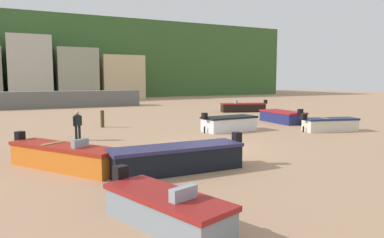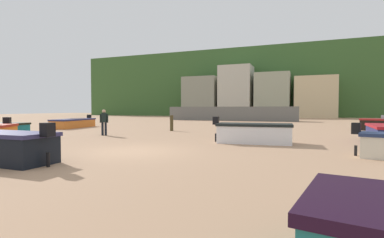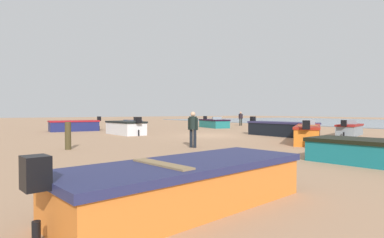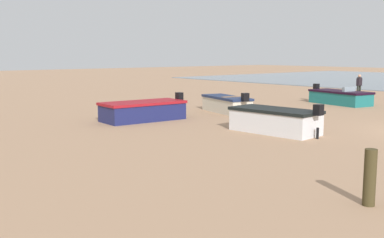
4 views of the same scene
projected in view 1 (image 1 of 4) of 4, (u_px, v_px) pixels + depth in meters
The scene contains 15 objects.
ground_plane at pixel (208, 148), 17.38m from camera, with size 160.00×160.00×0.00m, color tan.
headland_hill at pixel (58, 61), 75.50m from camera, with size 90.00×32.00×14.54m, color #375C2C.
harbor_pier at pixel (64, 99), 42.64m from camera, with size 18.02×2.40×1.95m, color #62635F.
townhouse_centre at pixel (30, 68), 55.79m from camera, with size 6.27×5.37×10.09m, color beige.
townhouse_right at pixel (76, 74), 59.34m from camera, with size 6.34×6.25×8.40m, color #9CA085.
townhouse_far_right at pixel (121, 77), 62.31m from camera, with size 7.09×5.49×7.44m, color #D0BA8C.
boat_navy_0 at pixel (282, 117), 27.65m from camera, with size 1.95×4.21×1.21m.
boat_white_1 at pixel (229, 124), 23.10m from camera, with size 3.87×1.84×1.27m.
boat_cream_3 at pixel (330, 124), 22.98m from camera, with size 3.81×2.10×1.17m.
boat_grey_4 at pixel (166, 209), 8.06m from camera, with size 2.20×3.69×1.09m.
boat_orange_5 at pixel (64, 157), 13.26m from camera, with size 3.72×4.72×1.23m.
boat_black_6 at pixel (243, 107), 36.76m from camera, with size 4.87×2.50×1.22m.
boat_black_8 at pixel (177, 158), 12.89m from camera, with size 5.19×1.43×1.27m.
mooring_post_near_water at pixel (102, 119), 24.85m from camera, with size 0.25×0.25×1.18m, color #42381F.
beach_walker_distant at pixel (77, 123), 19.47m from camera, with size 0.52×0.44×1.62m.
Camera 1 is at (-8.23, -15.03, 3.31)m, focal length 33.46 mm.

